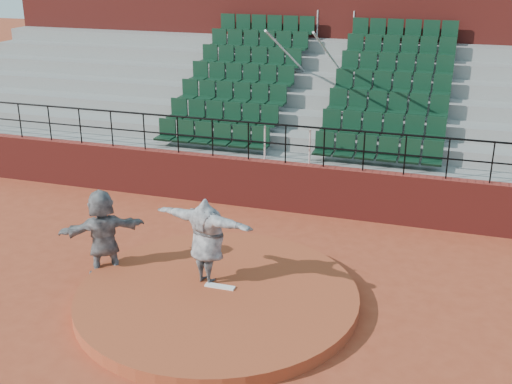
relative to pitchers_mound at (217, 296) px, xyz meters
The scene contains 9 objects.
ground 0.12m from the pitchers_mound, ahead, with size 90.00×90.00×0.00m, color #A03E24.
pitchers_mound is the anchor object (origin of this frame).
pitching_rubber 0.21m from the pitchers_mound, 90.00° to the left, with size 0.60×0.15×0.03m, color white.
boundary_wall 5.03m from the pitchers_mound, 90.00° to the left, with size 24.00×0.30×1.30m, color maroon.
wall_railing 5.35m from the pitchers_mound, 90.00° to the left, with size 24.04×0.05×1.03m.
seating_deck 8.75m from the pitchers_mound, 90.00° to the left, with size 24.00×5.97×4.63m.
press_box_facade 13.06m from the pitchers_mound, 90.00° to the left, with size 24.00×3.00×7.10m, color maroon.
pitcher 1.11m from the pitchers_mound, 134.42° to the left, with size 2.17×0.59×1.77m, color black.
fielder 2.78m from the pitchers_mound, behind, with size 1.78×0.57×1.92m, color black.
Camera 1 is at (4.04, -10.23, 6.48)m, focal length 45.00 mm.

